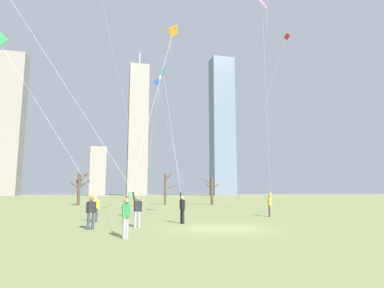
{
  "coord_description": "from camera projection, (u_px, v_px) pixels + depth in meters",
  "views": [
    {
      "loc": [
        -5.72,
        -16.48,
        1.9
      ],
      "look_at": [
        0.0,
        6.0,
        5.24
      ],
      "focal_mm": 30.78,
      "sensor_mm": 36.0,
      "label": 1
    }
  ],
  "objects": [
    {
      "name": "skyline_slender_spire",
      "position": [
        138.0,
        129.0,
        157.13
      ],
      "size": [
        9.12,
        7.82,
        69.7
      ],
      "color": "gray",
      "rests_on": "ground"
    },
    {
      "name": "bystander_far_off_by_trees",
      "position": [
        126.0,
        204.0,
        25.03
      ],
      "size": [
        0.22,
        0.51,
        1.62
      ],
      "color": "#33384C",
      "rests_on": "ground"
    },
    {
      "name": "distant_kite_high_overhead_blue",
      "position": [
        159.0,
        90.0,
        51.04
      ],
      "size": [
        4.8,
        3.5,
        19.42
      ],
      "color": "blue",
      "rests_on": "ground"
    },
    {
      "name": "kite_flyer_midfield_center_teal",
      "position": [
        177.0,
        169.0,
        21.94
      ],
      "size": [
        0.85,
        12.02,
        14.08
      ],
      "color": "black",
      "rests_on": "ground"
    },
    {
      "name": "bare_tree_center",
      "position": [
        166.0,
        188.0,
        47.07
      ],
      "size": [
        1.84,
        1.08,
        4.72
      ],
      "color": "#4C3828",
      "rests_on": "ground"
    },
    {
      "name": "bystander_strolling_midfield",
      "position": [
        91.0,
        211.0,
        16.55
      ],
      "size": [
        0.49,
        0.29,
        1.62
      ],
      "color": "#33384C",
      "rests_on": "ground"
    },
    {
      "name": "skyline_mid_tower_left",
      "position": [
        98.0,
        171.0,
        151.16
      ],
      "size": [
        7.09,
        7.96,
        22.15
      ],
      "color": "gray",
      "rests_on": "ground"
    },
    {
      "name": "ground_plane",
      "position": [
        221.0,
        228.0,
        16.94
      ],
      "size": [
        400.0,
        400.0,
        0.0
      ],
      "primitive_type": "plane",
      "color": "#848E56"
    },
    {
      "name": "skyline_short_annex",
      "position": [
        9.0,
        123.0,
        146.22
      ],
      "size": [
        11.22,
        9.41,
        63.86
      ],
      "color": "gray",
      "rests_on": "ground"
    },
    {
      "name": "distant_kite_low_near_trees_white",
      "position": [
        158.0,
        94.0,
        50.94
      ],
      "size": [
        3.21,
        6.01,
        20.32
      ],
      "color": "white",
      "rests_on": "ground"
    },
    {
      "name": "kite_flyer_midfield_right_pink",
      "position": [
        269.0,
        180.0,
        24.25
      ],
      "size": [
        3.61,
        6.34,
        13.98
      ],
      "color": "#726656",
      "rests_on": "ground"
    },
    {
      "name": "bare_tree_rightmost",
      "position": [
        79.0,
        187.0,
        45.12
      ],
      "size": [
        2.71,
        2.49,
        4.51
      ],
      "color": "#4C3828",
      "rests_on": "ground"
    },
    {
      "name": "skyline_wide_slab",
      "position": [
        222.0,
        125.0,
        157.43
      ],
      "size": [
        10.74,
        8.23,
        66.32
      ],
      "color": "slate",
      "rests_on": "ground"
    },
    {
      "name": "kite_flyer_foreground_right_yellow",
      "position": [
        113.0,
        170.0,
        17.62
      ],
      "size": [
        12.86,
        1.19,
        20.44
      ],
      "color": "gray",
      "rests_on": "ground"
    },
    {
      "name": "distant_kite_drifting_right_red",
      "position": [
        280.0,
        59.0,
        38.56
      ],
      "size": [
        5.93,
        4.84,
        20.28
      ],
      "color": "red",
      "rests_on": "ground"
    },
    {
      "name": "kite_flyer_foreground_left_orange",
      "position": [
        138.0,
        169.0,
        15.15
      ],
      "size": [
        4.17,
        9.4,
        14.28
      ],
      "color": "gray",
      "rests_on": "ground"
    },
    {
      "name": "bare_tree_right_of_center",
      "position": [
        212.0,
        190.0,
        46.89
      ],
      "size": [
        2.08,
        1.17,
        3.86
      ],
      "color": "#4C3828",
      "rests_on": "ground"
    },
    {
      "name": "kite_flyer_far_back_green",
      "position": [
        73.0,
        169.0,
        20.63
      ],
      "size": [
        7.4,
        1.26,
        12.27
      ],
      "color": "#33384C",
      "rests_on": "ground"
    },
    {
      "name": "distant_kite_drifting_left_purple",
      "position": [
        103.0,
        8.0,
        36.69
      ],
      "size": [
        6.76,
        1.41,
        25.97
      ],
      "color": "purple",
      "rests_on": "ground"
    }
  ]
}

